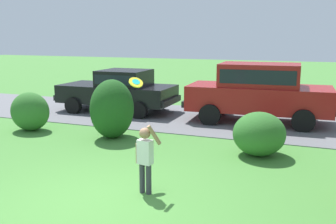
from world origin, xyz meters
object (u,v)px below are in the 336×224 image
object	(u,v)px
parked_sedan	(119,89)
child_thrower	(145,155)
parked_suv	(259,90)
frisbee	(136,82)

from	to	relation	value
parked_sedan	child_thrower	size ratio (longest dim) A/B	3.44
parked_suv	frisbee	world-z (taller)	frisbee
frisbee	child_thrower	bearing A→B (deg)	-55.18
child_thrower	frisbee	xyz separation A→B (m)	(-0.54, 0.77, 1.18)
parked_sedan	frisbee	world-z (taller)	frisbee
parked_sedan	frisbee	bearing A→B (deg)	-58.91
parked_sedan	parked_suv	distance (m)	5.07
parked_suv	child_thrower	distance (m)	6.73
parked_suv	frisbee	size ratio (longest dim) A/B	15.69
parked_sedan	parked_suv	xyz separation A→B (m)	(5.06, 0.03, 0.23)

